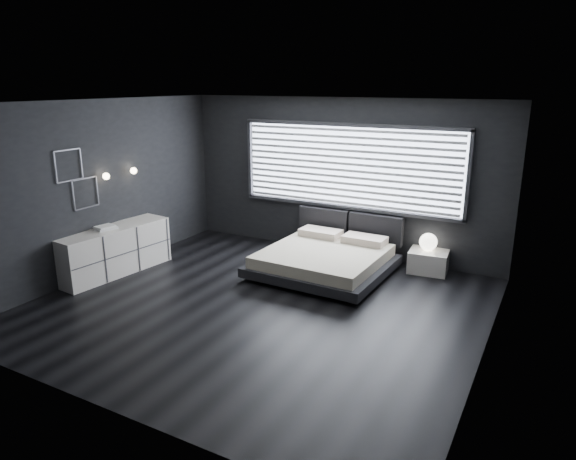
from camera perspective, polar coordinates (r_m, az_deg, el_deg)
The scene contains 12 objects.
room at distance 6.90m, azimuth -3.38°, elevation 2.26°, with size 6.04×6.00×2.80m.
window at distance 9.14m, azimuth 6.70°, elevation 6.96°, with size 4.14×0.09×1.52m.
headboard at distance 9.28m, azimuth 6.80°, elevation 0.52°, with size 1.96×0.16×0.52m.
sconce_near at distance 8.74m, azimuth -19.57°, elevation 5.65°, with size 0.18×0.11×0.11m.
sconce_far at distance 9.15m, azimuth -16.80°, elevation 6.33°, with size 0.18×0.11×0.11m.
wall_art_upper at distance 8.39m, azimuth -23.18°, elevation 6.61°, with size 0.01×0.48×0.48m.
wall_art_lower at distance 8.63m, azimuth -21.55°, elevation 3.83°, with size 0.01×0.48×0.48m.
bed at distance 8.46m, azimuth 4.06°, elevation -3.29°, with size 2.10×2.01×0.53m.
nightstand at distance 8.86m, azimuth 15.33°, elevation -3.37°, with size 0.62×0.52×0.36m, color silver.
orb_lamp at distance 8.78m, azimuth 15.32°, elevation -1.28°, with size 0.29×0.29×0.29m, color white.
dresser at distance 8.90m, azimuth -18.73°, elevation -2.16°, with size 0.75×1.99×0.78m.
book_stack at distance 8.72m, azimuth -19.62°, elevation 0.26°, with size 0.31×0.37×0.06m.
Camera 1 is at (3.56, -5.68, 3.06)m, focal length 32.00 mm.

